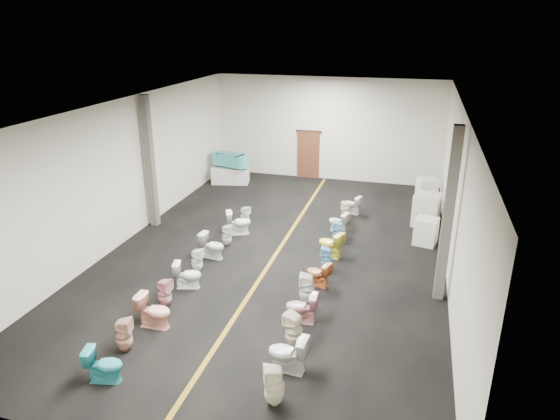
# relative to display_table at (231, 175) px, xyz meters

# --- Properties ---
(floor) EXTENTS (16.00, 16.00, 0.00)m
(floor) POSITION_rel_display_table_xyz_m (3.92, -6.23, -0.35)
(floor) COLOR black
(floor) RESTS_ON ground
(ceiling) EXTENTS (16.00, 16.00, 0.00)m
(ceiling) POSITION_rel_display_table_xyz_m (3.92, -6.23, 4.15)
(ceiling) COLOR black
(ceiling) RESTS_ON ground
(wall_back) EXTENTS (10.00, 0.00, 10.00)m
(wall_back) POSITION_rel_display_table_xyz_m (3.92, 1.77, 1.90)
(wall_back) COLOR beige
(wall_back) RESTS_ON ground
(wall_front) EXTENTS (10.00, 0.00, 10.00)m
(wall_front) POSITION_rel_display_table_xyz_m (3.92, -14.23, 1.90)
(wall_front) COLOR beige
(wall_front) RESTS_ON ground
(wall_left) EXTENTS (0.00, 16.00, 16.00)m
(wall_left) POSITION_rel_display_table_xyz_m (-1.08, -6.23, 1.90)
(wall_left) COLOR beige
(wall_left) RESTS_ON ground
(wall_right) EXTENTS (0.00, 16.00, 16.00)m
(wall_right) POSITION_rel_display_table_xyz_m (8.92, -6.23, 1.90)
(wall_right) COLOR beige
(wall_right) RESTS_ON ground
(aisle_stripe) EXTENTS (0.12, 15.60, 0.01)m
(aisle_stripe) POSITION_rel_display_table_xyz_m (3.92, -6.23, -0.35)
(aisle_stripe) COLOR #8F6314
(aisle_stripe) RESTS_ON floor
(back_door) EXTENTS (1.00, 0.10, 2.10)m
(back_door) POSITION_rel_display_table_xyz_m (3.12, 1.71, 0.70)
(back_door) COLOR #562D19
(back_door) RESTS_ON floor
(door_frame) EXTENTS (1.15, 0.08, 0.10)m
(door_frame) POSITION_rel_display_table_xyz_m (3.12, 1.72, 1.77)
(door_frame) COLOR #331C11
(door_frame) RESTS_ON back_door
(column_left) EXTENTS (0.25, 0.25, 4.50)m
(column_left) POSITION_rel_display_table_xyz_m (-0.83, -5.23, 1.90)
(column_left) COLOR #59544C
(column_left) RESTS_ON floor
(column_right) EXTENTS (0.25, 0.25, 4.50)m
(column_right) POSITION_rel_display_table_xyz_m (8.67, -7.73, 1.90)
(column_right) COLOR #59544C
(column_right) RESTS_ON floor
(display_table) EXTENTS (1.72, 1.11, 0.71)m
(display_table) POSITION_rel_display_table_xyz_m (0.00, 0.00, 0.00)
(display_table) COLOR silver
(display_table) RESTS_ON floor
(bathtub) EXTENTS (1.82, 0.98, 0.55)m
(bathtub) POSITION_rel_display_table_xyz_m (0.00, 0.00, 0.72)
(bathtub) COLOR teal
(bathtub) RESTS_ON display_table
(appliance_crate_a) EXTENTS (0.79, 0.79, 0.86)m
(appliance_crate_a) POSITION_rel_display_table_xyz_m (8.32, -4.39, 0.07)
(appliance_crate_a) COLOR white
(appliance_crate_a) RESTS_ON floor
(appliance_crate_b) EXTENTS (1.00, 1.00, 1.14)m
(appliance_crate_b) POSITION_rel_display_table_xyz_m (8.32, -2.77, 0.22)
(appliance_crate_b) COLOR silver
(appliance_crate_b) RESTS_ON floor
(appliance_crate_c) EXTENTS (0.82, 0.82, 0.81)m
(appliance_crate_c) POSITION_rel_display_table_xyz_m (8.32, -1.95, 0.05)
(appliance_crate_c) COLOR silver
(appliance_crate_c) RESTS_ON floor
(appliance_crate_d) EXTENTS (0.86, 0.86, 1.00)m
(appliance_crate_d) POSITION_rel_display_table_xyz_m (8.32, -0.45, 0.15)
(appliance_crate_d) COLOR silver
(appliance_crate_d) RESTS_ON floor
(toilet_left_0) EXTENTS (0.81, 0.56, 0.75)m
(toilet_left_0) POSITION_rel_display_table_xyz_m (2.23, -12.84, 0.02)
(toilet_left_0) COLOR teal
(toilet_left_0) RESTS_ON floor
(toilet_left_1) EXTENTS (0.44, 0.43, 0.80)m
(toilet_left_1) POSITION_rel_display_table_xyz_m (2.08, -11.89, 0.05)
(toilet_left_1) COLOR tan
(toilet_left_1) RESTS_ON floor
(toilet_left_2) EXTENTS (0.81, 0.47, 0.82)m
(toilet_left_2) POSITION_rel_display_table_xyz_m (2.25, -10.88, 0.06)
(toilet_left_2) COLOR #F7B09A
(toilet_left_2) RESTS_ON floor
(toilet_left_3) EXTENTS (0.42, 0.41, 0.77)m
(toilet_left_3) POSITION_rel_display_table_xyz_m (2.07, -10.03, 0.03)
(toilet_left_3) COLOR pink
(toilet_left_3) RESTS_ON floor
(toilet_left_4) EXTENTS (0.81, 0.58, 0.74)m
(toilet_left_4) POSITION_rel_display_table_xyz_m (2.20, -8.99, 0.02)
(toilet_left_4) COLOR white
(toilet_left_4) RESTS_ON floor
(toilet_left_5) EXTENTS (0.35, 0.35, 0.71)m
(toilet_left_5) POSITION_rel_display_table_xyz_m (2.07, -8.11, 0.00)
(toilet_left_5) COLOR white
(toilet_left_5) RESTS_ON floor
(toilet_left_6) EXTENTS (0.81, 0.52, 0.78)m
(toilet_left_6) POSITION_rel_display_table_xyz_m (2.13, -7.14, 0.03)
(toilet_left_6) COLOR silver
(toilet_left_6) RESTS_ON floor
(toilet_left_7) EXTENTS (0.36, 0.35, 0.71)m
(toilet_left_7) POSITION_rel_display_table_xyz_m (2.24, -6.22, -0.00)
(toilet_left_7) COLOR silver
(toilet_left_7) RESTS_ON floor
(toilet_left_8) EXTENTS (0.93, 0.76, 0.83)m
(toilet_left_8) POSITION_rel_display_table_xyz_m (2.28, -5.23, 0.06)
(toilet_left_8) COLOR white
(toilet_left_8) RESTS_ON floor
(toilet_left_9) EXTENTS (0.41, 0.40, 0.69)m
(toilet_left_9) POSITION_rel_display_table_xyz_m (2.23, -4.44, -0.01)
(toilet_left_9) COLOR white
(toilet_left_9) RESTS_ON floor
(toilet_right_0) EXTENTS (0.51, 0.50, 0.85)m
(toilet_right_0) POSITION_rel_display_table_xyz_m (5.65, -12.58, 0.07)
(toilet_right_0) COLOR beige
(toilet_right_0) RESTS_ON floor
(toilet_right_1) EXTENTS (0.84, 0.51, 0.83)m
(toilet_right_1) POSITION_rel_display_table_xyz_m (5.65, -11.58, 0.06)
(toilet_right_1) COLOR silver
(toilet_right_1) RESTS_ON floor
(toilet_right_2) EXTENTS (0.50, 0.49, 0.85)m
(toilet_right_2) POSITION_rel_display_table_xyz_m (5.57, -10.78, 0.07)
(toilet_right_2) COLOR beige
(toilet_right_2) RESTS_ON floor
(toilet_right_3) EXTENTS (0.77, 0.45, 0.77)m
(toilet_right_3) POSITION_rel_display_table_xyz_m (5.51, -9.77, 0.03)
(toilet_right_3) COLOR pink
(toilet_right_3) RESTS_ON floor
(toilet_right_4) EXTENTS (0.43, 0.42, 0.83)m
(toilet_right_4) POSITION_rel_display_table_xyz_m (5.45, -8.93, 0.06)
(toilet_right_4) COLOR silver
(toilet_right_4) RESTS_ON floor
(toilet_right_5) EXTENTS (0.78, 0.61, 0.71)m
(toilet_right_5) POSITION_rel_display_table_xyz_m (5.54, -7.95, -0.00)
(toilet_right_5) COLOR #CC6C37
(toilet_right_5) RESTS_ON floor
(toilet_right_6) EXTENTS (0.33, 0.32, 0.70)m
(toilet_right_6) POSITION_rel_display_table_xyz_m (5.60, -7.00, -0.00)
(toilet_right_6) COLOR #6EB4E1
(toilet_right_6) RESTS_ON floor
(toilet_right_7) EXTENTS (0.91, 0.73, 0.81)m
(toilet_right_7) POSITION_rel_display_table_xyz_m (5.54, -6.10, 0.05)
(toilet_right_7) COLOR yellow
(toilet_right_7) RESTS_ON floor
(toilet_right_8) EXTENTS (0.40, 0.39, 0.79)m
(toilet_right_8) POSITION_rel_display_table_xyz_m (5.63, -5.16, 0.04)
(toilet_right_8) COLOR #83CCF1
(toilet_right_8) RESTS_ON floor
(toilet_right_9) EXTENTS (0.78, 0.60, 0.70)m
(toilet_right_9) POSITION_rel_display_table_xyz_m (5.46, -4.16, -0.00)
(toilet_right_9) COLOR white
(toilet_right_9) RESTS_ON floor
(toilet_right_10) EXTENTS (0.38, 0.37, 0.75)m
(toilet_right_10) POSITION_rel_display_table_xyz_m (5.59, -3.22, 0.02)
(toilet_right_10) COLOR #F3EAC3
(toilet_right_10) RESTS_ON floor
(toilet_right_11) EXTENTS (0.78, 0.60, 0.70)m
(toilet_right_11) POSITION_rel_display_table_xyz_m (5.67, -2.33, -0.00)
(toilet_right_11) COLOR white
(toilet_right_11) RESTS_ON floor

